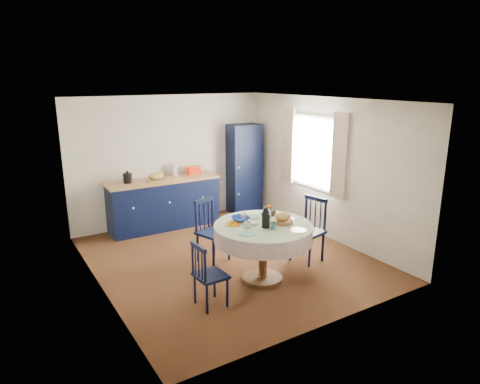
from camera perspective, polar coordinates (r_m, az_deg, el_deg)
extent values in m
plane|color=black|center=(6.97, -1.51, -8.83)|extent=(4.50, 4.50, 0.00)
plane|color=white|center=(6.38, -1.66, 12.15)|extent=(4.50, 4.50, 0.00)
cube|color=silver|center=(8.54, -9.21, 4.28)|extent=(4.00, 0.02, 2.50)
cube|color=silver|center=(5.86, -18.75, -1.35)|extent=(0.02, 4.50, 2.50)
cube|color=silver|center=(7.74, 11.35, 3.05)|extent=(0.02, 4.50, 2.50)
plane|color=white|center=(7.90, 9.95, 5.22)|extent=(0.00, 1.20, 1.20)
cube|color=beige|center=(7.34, 13.14, 4.69)|extent=(0.05, 0.34, 1.45)
cube|color=beige|center=(8.38, 6.40, 6.25)|extent=(0.05, 0.34, 1.45)
cube|color=black|center=(8.36, -10.13, -1.60)|extent=(2.09, 0.65, 0.92)
cube|color=#A5774B|center=(8.23, -10.29, 1.59)|extent=(2.15, 0.70, 0.04)
cube|color=#B41E08|center=(8.53, -6.18, 2.91)|extent=(0.26, 0.14, 0.16)
cube|color=#A5774B|center=(8.12, -11.12, 1.57)|extent=(0.34, 0.24, 0.02)
ellipsoid|color=tan|center=(8.10, -11.15, 2.10)|extent=(0.31, 0.20, 0.13)
cylinder|color=silver|center=(8.45, -8.74, 2.92)|extent=(0.12, 0.12, 0.22)
cube|color=black|center=(9.08, 0.55, 3.12)|extent=(0.69, 0.52, 1.88)
cylinder|color=white|center=(8.74, 0.02, 3.26)|extent=(0.04, 0.02, 0.04)
cylinder|color=white|center=(8.87, 0.02, -0.30)|extent=(0.04, 0.02, 0.04)
cylinder|color=#583919|center=(6.29, 3.01, -11.37)|extent=(0.57, 0.57, 0.05)
cylinder|color=#583919|center=(6.13, 3.06, -8.13)|extent=(0.12, 0.12, 0.77)
cylinder|color=#583919|center=(5.98, 3.11, -4.63)|extent=(1.32, 1.32, 0.03)
cylinder|color=silver|center=(6.02, 3.10, -5.48)|extent=(1.38, 1.38, 0.22)
cylinder|color=white|center=(5.98, 3.11, -4.44)|extent=(1.38, 1.38, 0.01)
cylinder|color=#90C8C5|center=(5.63, 0.93, -5.56)|extent=(0.22, 0.22, 0.01)
cylinder|color=#D07606|center=(5.80, 7.78, -5.07)|extent=(0.22, 0.22, 0.01)
cylinder|color=navy|center=(6.22, 6.24, -3.59)|extent=(0.22, 0.22, 0.01)
cylinder|color=#80A36B|center=(6.29, 1.61, -3.31)|extent=(0.22, 0.22, 0.01)
cylinder|color=#D07606|center=(5.97, -0.97, -4.31)|extent=(0.22, 0.22, 0.01)
cylinder|color=#A46A41|center=(6.05, 5.76, -3.94)|extent=(0.28, 0.28, 0.05)
ellipsoid|color=tan|center=(6.02, 5.78, -3.22)|extent=(0.26, 0.16, 0.11)
cube|color=silver|center=(5.94, 1.87, -4.28)|extent=(0.10, 0.07, 0.04)
cylinder|color=black|center=(5.54, -1.71, -13.29)|extent=(0.03, 0.03, 0.39)
cylinder|color=black|center=(5.77, -3.41, -12.06)|extent=(0.03, 0.03, 0.39)
cylinder|color=black|center=(5.41, -4.40, -14.09)|extent=(0.03, 0.03, 0.39)
cylinder|color=black|center=(5.65, -6.02, -12.78)|extent=(0.03, 0.03, 0.39)
cube|color=black|center=(5.49, -3.93, -11.05)|extent=(0.38, 0.40, 0.04)
cylinder|color=black|center=(5.20, -4.68, -9.95)|extent=(0.03, 0.03, 0.44)
cylinder|color=black|center=(5.45, -6.32, -8.78)|extent=(0.03, 0.03, 0.44)
cube|color=black|center=(5.24, -5.58, -7.35)|extent=(0.05, 0.35, 0.05)
cylinder|color=black|center=(5.27, -5.08, -9.85)|extent=(0.02, 0.02, 0.37)
cylinder|color=black|center=(5.33, -5.51, -9.53)|extent=(0.02, 0.02, 0.37)
cylinder|color=black|center=(5.40, -5.94, -9.22)|extent=(0.02, 0.02, 0.37)
cylinder|color=black|center=(6.58, -3.57, -8.18)|extent=(0.04, 0.04, 0.46)
cylinder|color=black|center=(6.83, -1.45, -7.29)|extent=(0.04, 0.04, 0.46)
cylinder|color=black|center=(6.81, -5.64, -7.43)|extent=(0.04, 0.04, 0.46)
cylinder|color=black|center=(7.04, -3.52, -6.59)|extent=(0.04, 0.04, 0.46)
cube|color=black|center=(6.72, -3.58, -5.40)|extent=(0.55, 0.54, 0.04)
cylinder|color=black|center=(6.64, -5.88, -3.37)|extent=(0.04, 0.04, 0.51)
cylinder|color=black|center=(6.88, -3.71, -2.66)|extent=(0.04, 0.04, 0.51)
cube|color=black|center=(6.69, -4.82, -1.11)|extent=(0.40, 0.16, 0.06)
cylinder|color=black|center=(6.71, -5.35, -3.37)|extent=(0.02, 0.02, 0.42)
cylinder|color=black|center=(6.77, -4.77, -3.18)|extent=(0.02, 0.02, 0.42)
cylinder|color=black|center=(6.83, -4.21, -2.99)|extent=(0.02, 0.02, 0.42)
cylinder|color=black|center=(6.86, 6.76, -7.22)|extent=(0.04, 0.04, 0.47)
cylinder|color=black|center=(6.66, 9.25, -8.03)|extent=(0.04, 0.04, 0.47)
cylinder|color=black|center=(7.12, 8.52, -6.44)|extent=(0.04, 0.04, 0.47)
cylinder|color=black|center=(6.92, 10.96, -7.20)|extent=(0.04, 0.04, 0.47)
cube|color=black|center=(6.80, 8.96, -5.24)|extent=(0.52, 0.54, 0.04)
cylinder|color=black|center=(6.97, 8.79, -2.47)|extent=(0.04, 0.04, 0.52)
cylinder|color=black|center=(6.77, 11.28, -3.13)|extent=(0.04, 0.04, 0.52)
cube|color=black|center=(6.79, 10.11, -0.89)|extent=(0.13, 0.41, 0.06)
cylinder|color=black|center=(6.92, 9.35, -2.80)|extent=(0.02, 0.02, 0.43)
cylinder|color=black|center=(6.87, 10.01, -2.97)|extent=(0.02, 0.02, 0.43)
cylinder|color=black|center=(6.82, 10.67, -3.14)|extent=(0.02, 0.02, 0.43)
imported|color=silver|center=(5.84, 0.98, -4.40)|extent=(0.11, 0.11, 0.09)
imported|color=#327879|center=(5.82, 4.40, -4.49)|extent=(0.09, 0.09, 0.09)
imported|color=black|center=(6.34, 4.31, -2.81)|extent=(0.12, 0.12, 0.09)
imported|color=silver|center=(6.14, 0.51, -3.35)|extent=(0.10, 0.10, 0.10)
imported|color=navy|center=(6.11, -0.01, -3.60)|extent=(0.27, 0.27, 0.07)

